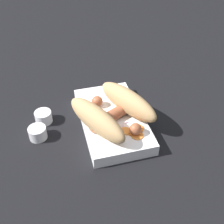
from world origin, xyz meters
TOP-DOWN VIEW (x-y plane):
  - ground_plane at (0.00, 0.00)m, footprint 3.00×3.00m
  - food_tray at (0.00, 0.00)m, footprint 0.27×0.15m
  - bread_roll at (0.02, -0.00)m, footprint 0.24×0.23m
  - sausage at (0.02, 0.00)m, footprint 0.16×0.14m
  - pickled_veggies at (0.07, 0.03)m, footprint 0.07×0.07m
  - condiment_cup_near at (-0.06, -0.17)m, footprint 0.04×0.04m
  - condiment_cup_far at (-0.00, -0.19)m, footprint 0.04×0.04m

SIDE VIEW (x-z plane):
  - ground_plane at x=0.00m, z-range 0.00..0.00m
  - condiment_cup_near at x=-0.06m, z-range 0.00..0.03m
  - condiment_cup_far at x=0.00m, z-range 0.00..0.03m
  - food_tray at x=0.00m, z-range 0.00..0.03m
  - pickled_veggies at x=0.07m, z-range 0.03..0.04m
  - sausage at x=0.02m, z-range 0.03..0.06m
  - bread_roll at x=0.02m, z-range 0.03..0.10m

